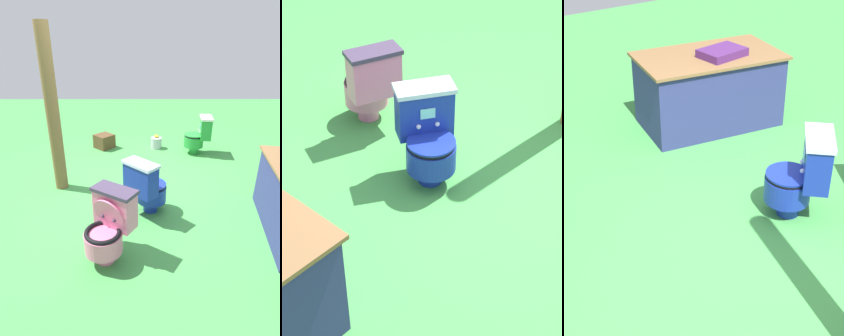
# 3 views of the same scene
# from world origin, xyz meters

# --- Properties ---
(ground) EXTENTS (14.00, 14.00, 0.00)m
(ground) POSITION_xyz_m (0.00, 0.00, 0.00)
(ground) COLOR #429947
(toilet_blue) EXTENTS (0.63, 0.63, 0.73)m
(toilet_blue) POSITION_xyz_m (0.57, 0.16, 0.37)
(toilet_blue) COLOR #192D9E
(toilet_blue) RESTS_ON ground
(toilet_pink) EXTENTS (0.63, 0.60, 0.73)m
(toilet_pink) POSITION_xyz_m (1.35, -0.23, 0.37)
(toilet_pink) COLOR pink
(toilet_pink) RESTS_ON ground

